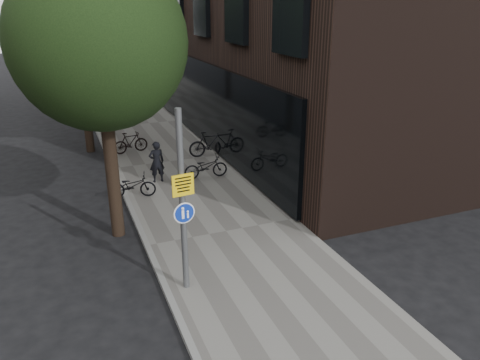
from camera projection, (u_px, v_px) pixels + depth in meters
ground at (267, 302)px, 10.40m from camera, size 120.00×120.00×0.00m
sidewalk at (170, 163)px, 19.13m from camera, size 4.50×60.00×0.12m
curb_edge at (114, 169)px, 18.35m from camera, size 0.15×60.00×0.13m
street_tree_near at (102, 50)px, 11.71m from camera, size 4.40×4.40×7.50m
street_tree_mid at (78, 31)px, 19.07m from camera, size 5.00×5.00×7.80m
street_tree_far at (67, 22)px, 26.88m from camera, size 5.00×5.00×7.80m
signpost at (182, 203)px, 9.99m from camera, size 0.48×0.14×4.16m
pedestrian at (157, 162)px, 16.71m from camera, size 0.56×0.38×1.51m
parked_bike_facade_near at (206, 167)px, 17.19m from camera, size 1.64×0.66×0.85m
parked_bike_facade_far at (210, 144)px, 19.55m from camera, size 1.83×0.67×1.08m
parked_bike_curb_near at (132, 186)px, 15.49m from camera, size 1.63×0.87×0.81m
parked_bike_curb_far at (131, 142)px, 20.03m from camera, size 1.55×0.66×0.91m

